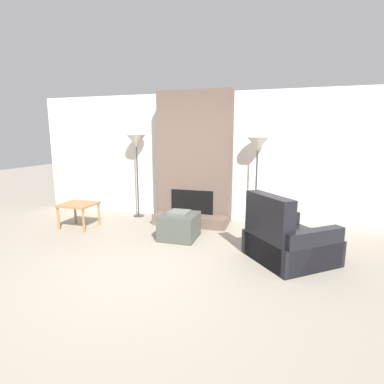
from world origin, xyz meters
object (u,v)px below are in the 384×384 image
object	(u,v)px
ottoman	(179,226)
floor_lamp_left	(136,144)
side_table	(78,207)
armchair	(285,242)
floor_lamp_right	(258,147)

from	to	relation	value
ottoman	floor_lamp_left	size ratio (longest dim) A/B	0.36
ottoman	side_table	size ratio (longest dim) A/B	0.99
armchair	floor_lamp_right	bearing A→B (deg)	-19.31
side_table	floor_lamp_right	world-z (taller)	floor_lamp_right
armchair	floor_lamp_right	distance (m)	2.07
floor_lamp_right	ottoman	bearing A→B (deg)	-137.07
ottoman	floor_lamp_right	world-z (taller)	floor_lamp_right
side_table	floor_lamp_right	bearing A→B (deg)	18.37
floor_lamp_left	floor_lamp_right	bearing A→B (deg)	0.00
floor_lamp_left	ottoman	bearing A→B (deg)	-39.71
armchair	floor_lamp_right	size ratio (longest dim) A/B	0.82
ottoman	armchair	bearing A→B (deg)	-14.60
side_table	floor_lamp_left	bearing A→B (deg)	56.15
side_table	floor_lamp_left	xyz separation A→B (m)	(0.72, 1.07, 1.16)
ottoman	side_table	bearing A→B (deg)	179.19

